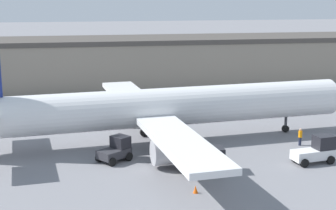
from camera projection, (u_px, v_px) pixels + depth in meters
ground_plane at (168, 142)px, 49.34m from camera, size 400.00×400.00×0.00m
terminal_building at (148, 61)px, 78.19m from camera, size 76.88×11.17×7.30m
airplane at (158, 108)px, 48.36m from camera, size 41.89×33.89×10.74m
ground_crew_worker at (300, 136)px, 48.02m from camera, size 0.36×0.36×1.64m
baggage_tug at (317, 151)px, 43.16m from camera, size 3.78×2.19×2.32m
belt_loader_truck at (204, 160)px, 40.96m from camera, size 3.67×2.26×2.10m
pushback_tug at (116, 150)px, 43.71m from camera, size 3.24×3.12×2.07m
safety_cone_near at (196, 189)px, 36.79m from camera, size 0.36×0.36×0.55m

